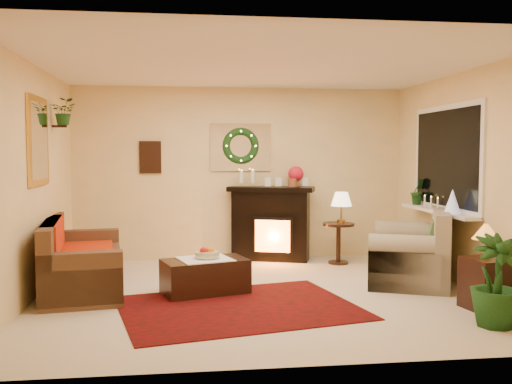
{
  "coord_description": "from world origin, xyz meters",
  "views": [
    {
      "loc": [
        -0.85,
        -6.39,
        1.62
      ],
      "look_at": [
        0.0,
        0.35,
        1.15
      ],
      "focal_mm": 40.0,
      "sensor_mm": 36.0,
      "label": 1
    }
  ],
  "objects": [
    {
      "name": "coffee_table",
      "position": [
        -0.62,
        0.09,
        0.21
      ],
      "size": [
        1.06,
        0.78,
        0.4
      ],
      "primitive_type": "cube",
      "rotation": [
        0.0,
        0.0,
        0.3
      ],
      "color": "#2E2113",
      "rests_on": "floor"
    },
    {
      "name": "fireplace",
      "position": [
        0.44,
        2.04,
        0.55
      ],
      "size": [
        1.19,
        0.71,
        1.04
      ],
      "primitive_type": "cube",
      "rotation": [
        0.0,
        0.0,
        -0.33
      ],
      "color": "black",
      "rests_on": "floor"
    },
    {
      "name": "sofa",
      "position": [
        -2.04,
        0.47,
        0.43
      ],
      "size": [
        1.11,
        2.04,
        0.84
      ],
      "primitive_type": "cube",
      "rotation": [
        0.0,
        0.0,
        0.14
      ],
      "color": "brown",
      "rests_on": "floor"
    },
    {
      "name": "mini_tree",
      "position": [
        2.35,
        0.08,
        1.04
      ],
      "size": [
        0.19,
        0.19,
        0.29
      ],
      "primitive_type": "cone",
      "color": "silver",
      "rests_on": "window_sill"
    },
    {
      "name": "lamp_cream",
      "position": [
        1.41,
        1.62,
        0.88
      ],
      "size": [
        0.3,
        0.3,
        0.46
      ],
      "primitive_type": "cone",
      "color": "#FFF1B0",
      "rests_on": "side_table_round"
    },
    {
      "name": "wreath",
      "position": [
        0.0,
        2.19,
        1.72
      ],
      "size": [
        0.55,
        0.11,
        0.55
      ],
      "primitive_type": "torus",
      "rotation": [
        1.57,
        0.0,
        0.0
      ],
      "color": "#194719",
      "rests_on": "wall_back"
    },
    {
      "name": "mantel_mirror",
      "position": [
        0.0,
        2.23,
        1.7
      ],
      "size": [
        0.92,
        0.02,
        0.72
      ],
      "primitive_type": "cube",
      "color": "white",
      "rests_on": "wall_back"
    },
    {
      "name": "loveseat",
      "position": [
        1.98,
        0.49,
        0.42
      ],
      "size": [
        1.45,
        1.81,
        0.91
      ],
      "primitive_type": "cube",
      "rotation": [
        0.0,
        0.0,
        -0.39
      ],
      "color": "gray",
      "rests_on": "floor"
    },
    {
      "name": "floor_palm",
      "position": [
        2.03,
        -1.48,
        0.45
      ],
      "size": [
        1.57,
        1.57,
        2.58
      ],
      "primitive_type": "imported",
      "rotation": [
        0.0,
        0.0,
        0.09
      ],
      "color": "#154D19",
      "rests_on": "floor"
    },
    {
      "name": "wall_right",
      "position": [
        2.5,
        0.0,
        1.3
      ],
      "size": [
        4.5,
        4.5,
        0.0
      ],
      "primitive_type": "plane",
      "color": "#EFD88C",
      "rests_on": "ground"
    },
    {
      "name": "window_frame",
      "position": [
        2.48,
        0.55,
        1.55
      ],
      "size": [
        0.03,
        1.86,
        1.36
      ],
      "primitive_type": "cube",
      "color": "white",
      "rests_on": "wall_right"
    },
    {
      "name": "lamp_tiffany",
      "position": [
        2.22,
        -0.92,
        0.74
      ],
      "size": [
        0.28,
        0.28,
        0.4
      ],
      "primitive_type": "cone",
      "color": "#FBA629",
      "rests_on": "end_table_square"
    },
    {
      "name": "floor",
      "position": [
        0.0,
        0.0,
        0.0
      ],
      "size": [
        5.0,
        5.0,
        0.0
      ],
      "primitive_type": "plane",
      "color": "beige",
      "rests_on": "ground"
    },
    {
      "name": "end_table_square",
      "position": [
        2.26,
        -0.93,
        0.27
      ],
      "size": [
        0.5,
        0.5,
        0.53
      ],
      "primitive_type": "cube",
      "rotation": [
        0.0,
        0.0,
        0.17
      ],
      "color": "#481D0E",
      "rests_on": "floor"
    },
    {
      "name": "window_sill",
      "position": [
        2.38,
        0.55,
        0.87
      ],
      "size": [
        0.22,
        1.86,
        0.04
      ],
      "primitive_type": "cube",
      "color": "white",
      "rests_on": "wall_right"
    },
    {
      "name": "fruit_bowl",
      "position": [
        -0.6,
        0.12,
        0.45
      ],
      "size": [
        0.28,
        0.28,
        0.07
      ],
      "primitive_type": "cylinder",
      "color": "#BEBD98",
      "rests_on": "coffee_table"
    },
    {
      "name": "sill_plant",
      "position": [
        2.4,
        1.23,
        1.08
      ],
      "size": [
        0.27,
        0.22,
        0.5
      ],
      "primitive_type": "imported",
      "color": "black",
      "rests_on": "window_sill"
    },
    {
      "name": "red_throw",
      "position": [
        -2.11,
        0.58,
        0.46
      ],
      "size": [
        0.79,
        1.29,
        0.02
      ],
      "primitive_type": "cube",
      "color": "#B81C0C",
      "rests_on": "sofa"
    },
    {
      "name": "side_table_round",
      "position": [
        1.37,
        1.63,
        0.33
      ],
      "size": [
        0.58,
        0.58,
        0.6
      ],
      "primitive_type": "cylinder",
      "rotation": [
        0.0,
        0.0,
        -0.33
      ],
      "color": "black",
      "rests_on": "floor"
    },
    {
      "name": "mantel_candle_b",
      "position": [
        0.16,
        2.04,
        1.26
      ],
      "size": [
        0.06,
        0.06,
        0.19
      ],
      "primitive_type": "cylinder",
      "color": "silver",
      "rests_on": "fireplace"
    },
    {
      "name": "mantel_candle_a",
      "position": [
        -0.01,
        2.03,
        1.26
      ],
      "size": [
        0.06,
        0.06,
        0.18
      ],
      "primitive_type": "cylinder",
      "color": "silver",
      "rests_on": "fireplace"
    },
    {
      "name": "poinsettia",
      "position": [
        0.82,
        2.05,
        1.3
      ],
      "size": [
        0.23,
        0.23,
        0.23
      ],
      "primitive_type": "sphere",
      "color": "red",
      "rests_on": "fireplace"
    },
    {
      "name": "gold_mirror",
      "position": [
        -2.48,
        0.3,
        1.75
      ],
      "size": [
        0.03,
        0.84,
        1.0
      ],
      "primitive_type": "cube",
      "color": "gold",
      "rests_on": "wall_left"
    },
    {
      "name": "ceiling",
      "position": [
        0.0,
        0.0,
        2.6
      ],
      "size": [
        5.0,
        5.0,
        0.0
      ],
      "primitive_type": "plane",
      "color": "white",
      "rests_on": "ground"
    },
    {
      "name": "wall_back",
      "position": [
        0.0,
        2.25,
        1.3
      ],
      "size": [
        5.0,
        5.0,
        0.0
      ],
      "primitive_type": "plane",
      "color": "#EFD88C",
      "rests_on": "ground"
    },
    {
      "name": "hanging_plant",
      "position": [
        -2.34,
        1.05,
        1.97
      ],
      "size": [
        0.33,
        0.28,
        0.36
      ],
      "primitive_type": "imported",
      "color": "#194719",
      "rests_on": "wall_left"
    },
    {
      "name": "wall_art",
      "position": [
        -1.35,
        2.23,
        1.55
      ],
      "size": [
        0.32,
        0.03,
        0.48
      ],
      "primitive_type": "cube",
      "color": "#381E11",
      "rests_on": "wall_back"
    },
    {
      "name": "area_rug",
      "position": [
        -0.3,
        -0.56,
        0.01
      ],
      "size": [
        2.72,
        2.27,
        0.01
      ],
      "primitive_type": "cube",
      "rotation": [
        0.0,
        0.0,
        0.22
      ],
      "color": "maroon",
      "rests_on": "floor"
    },
    {
      "name": "window_glass",
      "position": [
        2.47,
        0.55,
        1.55
      ],
      "size": [
        0.02,
        1.7,
        1.22
      ],
      "primitive_type": "cube",
      "color": "black",
      "rests_on": "wall_right"
    },
    {
      "name": "wall_left",
      "position": [
        -2.5,
        0.0,
        1.3
      ],
      "size": [
        4.5,
        4.5,
        0.0
      ],
      "primitive_type": "plane",
      "color": "#EFD88C",
      "rests_on": "ground"
    },
    {
      "name": "wall_front",
      "position": [
        0.0,
        -2.25,
        1.3
      ],
      "size": [
        5.0,
        5.0,
        0.0
      ],
      "primitive_type": "plane",
      "color": "#EFD88C",
      "rests_on": "ground"
    }
  ]
}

